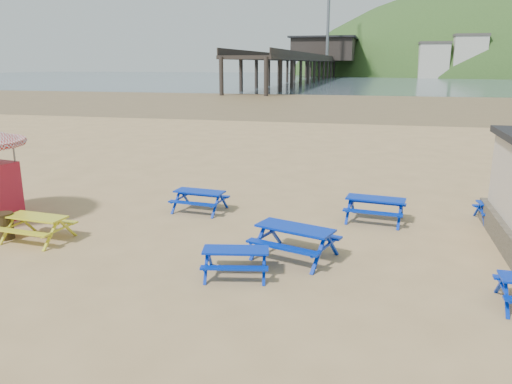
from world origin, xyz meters
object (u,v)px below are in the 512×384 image
(picnic_table_yellow, at_px, (38,228))
(picnic_table_blue_b, at_px, (375,209))
(picnic_table_blue_a, at_px, (200,201))
(litter_bin, at_px, (4,226))

(picnic_table_yellow, bearing_deg, picnic_table_blue_b, 29.14)
(picnic_table_blue_a, distance_m, picnic_table_blue_b, 6.05)
(litter_bin, bearing_deg, picnic_table_blue_a, 41.38)
(picnic_table_blue_b, bearing_deg, picnic_table_yellow, -149.12)
(picnic_table_blue_b, xyz_separation_m, picnic_table_yellow, (-9.66, -4.28, -0.02))
(picnic_table_blue_b, bearing_deg, picnic_table_blue_a, -170.33)
(picnic_table_blue_a, relative_size, litter_bin, 2.37)
(picnic_table_blue_b, relative_size, litter_bin, 2.58)
(picnic_table_blue_a, bearing_deg, litter_bin, -133.05)
(picnic_table_blue_a, xyz_separation_m, litter_bin, (-4.66, -4.11, 0.04))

